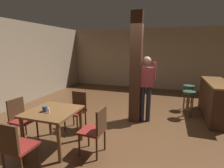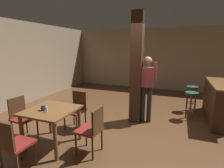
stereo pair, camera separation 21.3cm
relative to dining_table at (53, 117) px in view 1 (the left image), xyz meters
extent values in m
plane|color=#4C301C|center=(1.30, 1.28, -0.63)|extent=(10.80, 10.80, 0.00)
cube|color=gray|center=(1.30, 5.78, 0.77)|extent=(8.00, 0.10, 2.80)
cube|color=gray|center=(-2.70, 1.28, 0.77)|extent=(0.10, 9.00, 2.80)
cube|color=#382114|center=(1.27, 1.75, 0.77)|extent=(0.28, 0.28, 2.80)
cube|color=brown|center=(0.00, 0.00, 0.11)|extent=(0.92, 0.92, 0.04)
cylinder|color=brown|center=(0.39, 0.39, -0.27)|extent=(0.07, 0.07, 0.72)
cylinder|color=brown|center=(-0.39, 0.39, -0.27)|extent=(0.07, 0.07, 0.72)
cylinder|color=brown|center=(0.39, -0.39, -0.27)|extent=(0.07, 0.07, 0.72)
cylinder|color=brown|center=(-0.39, -0.39, -0.27)|extent=(0.07, 0.07, 0.72)
cube|color=maroon|center=(-0.02, -0.79, -0.18)|extent=(0.43, 0.43, 0.04)
cube|color=#422816|center=(-0.02, -0.98, 0.05)|extent=(0.38, 0.04, 0.45)
cylinder|color=#422816|center=(-0.19, -0.61, -0.40)|extent=(0.04, 0.04, 0.43)
cylinder|color=#422816|center=(0.16, -0.62, -0.40)|extent=(0.04, 0.04, 0.43)
cylinder|color=#422816|center=(-0.20, -0.96, -0.40)|extent=(0.04, 0.04, 0.43)
cube|color=maroon|center=(0.81, 0.03, -0.18)|extent=(0.44, 0.44, 0.04)
cube|color=#422816|center=(1.00, 0.03, 0.05)|extent=(0.05, 0.38, 0.45)
cylinder|color=#422816|center=(0.63, -0.13, -0.40)|extent=(0.04, 0.04, 0.43)
cylinder|color=#422816|center=(0.64, 0.22, -0.40)|extent=(0.04, 0.04, 0.43)
cylinder|color=#422816|center=(0.97, -0.15, -0.40)|extent=(0.04, 0.04, 0.43)
cylinder|color=#422816|center=(0.99, 0.20, -0.40)|extent=(0.04, 0.04, 0.43)
cube|color=maroon|center=(0.03, 0.77, -0.18)|extent=(0.46, 0.46, 0.04)
cube|color=#422816|center=(0.04, 0.97, 0.05)|extent=(0.38, 0.07, 0.45)
cylinder|color=#422816|center=(0.18, 0.58, -0.40)|extent=(0.04, 0.04, 0.43)
cylinder|color=#422816|center=(-0.16, 0.62, -0.40)|extent=(0.04, 0.04, 0.43)
cylinder|color=#422816|center=(0.22, 0.93, -0.40)|extent=(0.04, 0.04, 0.43)
cylinder|color=#422816|center=(-0.13, 0.96, -0.40)|extent=(0.04, 0.04, 0.43)
cube|color=maroon|center=(-0.74, 0.00, -0.18)|extent=(0.46, 0.46, 0.04)
cube|color=#422816|center=(-0.93, 0.02, 0.05)|extent=(0.07, 0.38, 0.45)
cylinder|color=#422816|center=(-0.55, 0.16, -0.40)|extent=(0.04, 0.04, 0.43)
cylinder|color=#422816|center=(-0.58, -0.19, -0.40)|extent=(0.04, 0.04, 0.43)
cylinder|color=#422816|center=(-0.90, 0.19, -0.40)|extent=(0.04, 0.04, 0.43)
cylinder|color=#422816|center=(-0.93, -0.16, -0.40)|extent=(0.04, 0.04, 0.43)
cylinder|color=#33475B|center=(-0.09, -0.09, 0.19)|extent=(0.10, 0.10, 0.11)
cylinder|color=silver|center=(0.02, -0.13, 0.18)|extent=(0.03, 0.03, 0.10)
cube|color=maroon|center=(1.54, 1.81, 0.57)|extent=(0.38, 0.27, 0.50)
sphere|color=#997056|center=(1.54, 1.81, 0.99)|extent=(0.25, 0.25, 0.21)
cylinder|color=#232328|center=(1.61, 1.82, -0.15)|extent=(0.14, 0.14, 0.95)
cylinder|color=#232328|center=(1.46, 1.79, -0.15)|extent=(0.14, 0.14, 0.95)
cylinder|color=maroon|center=(1.73, 1.85, 0.72)|extent=(0.10, 0.10, 0.46)
cylinder|color=maroon|center=(1.35, 1.76, 0.72)|extent=(0.10, 0.10, 0.46)
cube|color=brown|center=(3.35, 2.62, 0.38)|extent=(0.56, 1.84, 0.04)
cube|color=#382114|center=(3.25, 2.62, -0.13)|extent=(0.36, 1.84, 0.99)
cylinder|color=#1E3828|center=(2.65, 2.44, 0.10)|extent=(0.34, 0.34, 0.05)
torus|color=brown|center=(2.65, 2.44, -0.37)|extent=(0.24, 0.24, 0.02)
cylinder|color=brown|center=(2.65, 2.55, -0.28)|extent=(0.03, 0.03, 0.71)
cylinder|color=brown|center=(2.65, 2.33, -0.28)|extent=(0.03, 0.03, 0.71)
cylinder|color=brown|center=(2.76, 2.44, -0.28)|extent=(0.03, 0.03, 0.71)
cylinder|color=brown|center=(2.54, 2.44, -0.28)|extent=(0.03, 0.03, 0.71)
cylinder|color=#1E3828|center=(2.70, 3.11, 0.13)|extent=(0.34, 0.34, 0.05)
torus|color=#422816|center=(2.70, 3.11, -0.36)|extent=(0.24, 0.24, 0.02)
cylinder|color=#422816|center=(2.70, 3.22, -0.26)|extent=(0.03, 0.03, 0.73)
cylinder|color=#422816|center=(2.70, 3.00, -0.26)|extent=(0.03, 0.03, 0.73)
cylinder|color=#422816|center=(2.81, 3.11, -0.26)|extent=(0.03, 0.03, 0.73)
cylinder|color=#422816|center=(2.59, 3.11, -0.26)|extent=(0.03, 0.03, 0.73)
camera|label=1|loc=(2.08, -2.65, 1.33)|focal=28.00mm
camera|label=2|loc=(2.28, -2.58, 1.33)|focal=28.00mm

